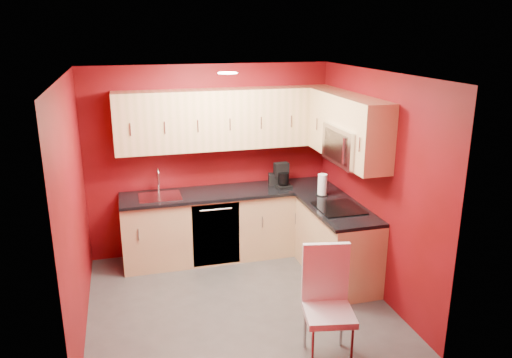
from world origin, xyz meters
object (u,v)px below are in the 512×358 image
dining_chair (329,307)px  sink (160,194)px  napkin_holder (274,179)px  coffee_maker (283,175)px  paper_towel (322,185)px  microwave (351,145)px

dining_chair → sink: bearing=128.9°
napkin_holder → dining_chair: bearing=-95.7°
dining_chair → coffee_maker: bearing=92.8°
paper_towel → dining_chair: (-0.71, -1.91, -0.51)m
microwave → napkin_holder: microwave is taller
coffee_maker → paper_towel: bearing=-56.9°
microwave → napkin_holder: size_ratio=5.04×
coffee_maker → paper_towel: 0.59m
microwave → sink: 2.43m
napkin_holder → paper_towel: paper_towel is taller
coffee_maker → paper_towel: coffee_maker is taller
napkin_holder → dining_chair: 2.54m
sink → coffee_maker: (1.61, -0.04, 0.12)m
microwave → sink: size_ratio=1.46×
microwave → dining_chair: bearing=-120.5°
sink → napkin_holder: 1.52m
coffee_maker → napkin_holder: size_ratio=2.08×
paper_towel → dining_chair: 2.10m
microwave → napkin_holder: bearing=117.8°
sink → paper_towel: bearing=-14.0°
sink → paper_towel: sink is taller
napkin_holder → coffee_maker: bearing=-53.6°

